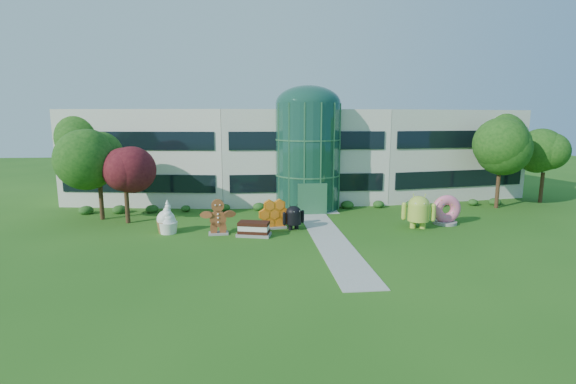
{
  "coord_description": "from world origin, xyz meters",
  "views": [
    {
      "loc": [
        -5.82,
        -26.85,
        8.4
      ],
      "look_at": [
        -2.48,
        6.0,
        2.6
      ],
      "focal_mm": 26.0,
      "sensor_mm": 36.0,
      "label": 1
    }
  ],
  "objects_px": {
    "donut": "(446,209)",
    "android_black": "(294,216)",
    "android_green": "(419,209)",
    "gingerbread": "(218,217)"
  },
  "relations": [
    {
      "from": "android_green",
      "to": "gingerbread",
      "type": "relative_size",
      "value": 1.05
    },
    {
      "from": "gingerbread",
      "to": "android_green",
      "type": "bearing_deg",
      "value": -3.43
    },
    {
      "from": "android_green",
      "to": "donut",
      "type": "height_order",
      "value": "android_green"
    },
    {
      "from": "android_green",
      "to": "android_black",
      "type": "distance_m",
      "value": 9.71
    },
    {
      "from": "android_green",
      "to": "android_black",
      "type": "xyz_separation_m",
      "value": [
        -9.68,
        0.61,
        -0.42
      ]
    },
    {
      "from": "android_green",
      "to": "donut",
      "type": "distance_m",
      "value": 2.94
    },
    {
      "from": "android_green",
      "to": "donut",
      "type": "relative_size",
      "value": 1.24
    },
    {
      "from": "donut",
      "to": "android_black",
      "type": "bearing_deg",
      "value": -175.71
    },
    {
      "from": "donut",
      "to": "android_green",
      "type": "bearing_deg",
      "value": -156.66
    },
    {
      "from": "donut",
      "to": "gingerbread",
      "type": "height_order",
      "value": "gingerbread"
    }
  ]
}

